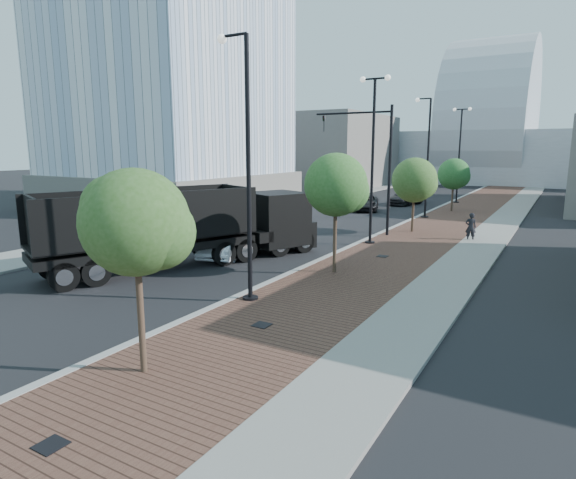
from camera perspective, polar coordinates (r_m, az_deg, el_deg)
The scene contains 24 objects.
sidewalk at distance 44.47m, azimuth 21.47°, elevation 3.08°, with size 7.00×140.00×0.12m, color #4C2D23.
concrete_strip at distance 44.15m, azimuth 24.92°, elevation 2.78°, with size 2.40×140.00×0.13m, color slate.
curb at distance 45.12m, azimuth 17.08°, elevation 3.47°, with size 0.30×140.00×0.14m, color gray.
west_sidewalk at distance 49.68m, azimuth 2.30°, elevation 4.56°, with size 4.00×140.00×0.12m, color slate.
dump_truck at distance 23.77m, azimuth -7.96°, elevation 1.20°, with size 7.81×13.55×3.64m.
white_sedan at distance 24.79m, azimuth -7.08°, elevation -0.14°, with size 1.66×4.75×1.57m, color white.
dark_car_mid at distance 43.38m, azimuth 9.06°, elevation 4.38°, with size 2.33×5.05×1.40m, color black.
dark_car_far at distance 48.50m, azimuth 13.81°, elevation 4.86°, with size 1.96×4.81×1.40m, color black.
pedestrian at distance 30.36m, azimuth 20.86°, elevation 1.37°, with size 0.62×0.41×1.71m, color black.
streetlight_1 at distance 16.73m, azimuth -5.01°, elevation 6.95°, with size 1.44×0.56×9.21m.
streetlight_2 at distance 27.36m, azimuth 10.00°, elevation 9.31°, with size 1.72×0.56×9.28m.
streetlight_3 at distance 38.87m, azimuth 16.06°, elevation 8.75°, with size 1.44×0.56×9.21m.
streetlight_4 at distance 50.55m, azimuth 19.64°, elevation 9.46°, with size 1.72×0.56×9.28m.
traffic_mast at distance 30.48m, azimuth 10.39°, elevation 9.74°, with size 5.09×0.20×8.00m.
tree_0 at distance 11.54m, azimuth -17.43°, elevation 1.89°, with size 2.52×2.50×5.03m.
tree_1 at distance 20.55m, azimuth 5.85°, elevation 6.43°, with size 2.70×2.70×5.27m.
tree_2 at distance 31.88m, azimuth 14.86°, elevation 6.81°, with size 2.86×2.86×4.87m.
tree_3 at distance 43.55m, azimuth 19.13°, elevation 7.34°, with size 2.65×2.65×4.61m.
tower_podium at distance 49.49m, azimuth -13.56°, elevation 5.92°, with size 19.00×19.00×3.00m, color #65615B.
convention_center at distance 89.47m, azimuth 22.82°, elevation 10.33°, with size 50.00×30.00×50.00m.
commercial_block_nw at distance 70.41m, azimuth 4.97°, elevation 10.39°, with size 14.00×20.00×10.00m, color #66615B.
utility_cover_0 at distance 10.45m, azimuth -26.31°, elevation -21.02°, with size 0.50×0.50×0.02m, color black.
utility_cover_1 at distance 14.94m, azimuth -3.13°, elevation -10.08°, with size 0.50×0.50×0.02m, color black.
utility_cover_2 at distance 24.50m, azimuth 11.14°, elevation -1.95°, with size 0.50×0.50×0.02m, color black.
Camera 1 is at (10.11, -3.64, 5.45)m, focal length 29.97 mm.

